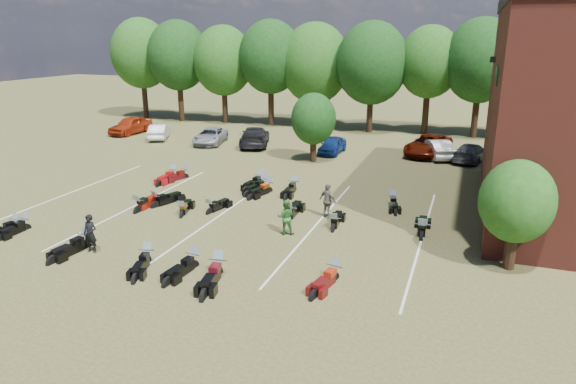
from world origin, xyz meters
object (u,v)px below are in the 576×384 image
at_px(person_grey, 328,201).
at_px(motorcycle_7, 139,212).
at_px(person_green, 286,217).
at_px(motorcycle_3, 148,264).
at_px(car_4, 332,145).
at_px(motorcycle_14, 185,178).
at_px(motorcycle_0, 26,230).
at_px(car_0, 131,125).
at_px(person_black, 90,234).

bearing_deg(person_grey, motorcycle_7, 40.69).
distance_m(person_green, person_grey, 3.03).
bearing_deg(motorcycle_3, car_4, 67.98).
relative_size(car_4, motorcycle_14, 1.80).
bearing_deg(motorcycle_0, person_green, 17.23).
bearing_deg(motorcycle_3, person_green, 32.49).
height_order(car_0, person_green, person_green).
distance_m(person_black, motorcycle_3, 3.00).
xyz_separation_m(car_0, motorcycle_3, (18.04, -23.65, -0.80)).
bearing_deg(motorcycle_0, car_4, 65.66).
xyz_separation_m(person_grey, motorcycle_7, (-9.44, -2.50, -0.88)).
xyz_separation_m(car_4, motorcycle_0, (-9.32, -20.73, -0.65)).
distance_m(person_grey, motorcycle_7, 9.81).
height_order(person_black, motorcycle_3, person_black).
relative_size(person_black, motorcycle_3, 0.76).
bearing_deg(motorcycle_7, person_green, -179.11).
bearing_deg(person_green, motorcycle_14, -52.25).
bearing_deg(person_green, motorcycle_3, 33.94).
height_order(person_black, motorcycle_14, person_black).
height_order(car_0, car_4, car_0).
bearing_deg(person_grey, person_green, 92.17).
relative_size(car_0, motorcycle_0, 2.35).
bearing_deg(motorcycle_14, person_grey, -3.05).
distance_m(motorcycle_0, motorcycle_14, 10.79).
bearing_deg(person_grey, car_4, -49.98).
height_order(car_0, motorcycle_3, car_0).
bearing_deg(person_black, person_grey, 38.50).
height_order(motorcycle_0, motorcycle_14, motorcycle_14).
xyz_separation_m(car_0, person_grey, (23.37, -15.97, 0.08)).
distance_m(motorcycle_7, motorcycle_14, 6.71).
bearing_deg(car_4, person_black, -100.47).
height_order(person_grey, motorcycle_3, person_grey).
distance_m(person_black, motorcycle_7, 5.20).
bearing_deg(person_green, car_0, -56.34).
height_order(person_grey, motorcycle_7, person_grey).
bearing_deg(car_4, car_0, 176.61).
xyz_separation_m(person_green, person_grey, (1.22, 2.77, 0.06)).
relative_size(car_4, person_green, 2.30).
height_order(car_0, motorcycle_7, car_0).
relative_size(person_grey, motorcycle_14, 0.84).
height_order(person_black, motorcycle_7, person_black).
bearing_deg(motorcycle_14, motorcycle_0, -84.26).
relative_size(person_green, motorcycle_14, 0.78).
distance_m(person_black, motorcycle_0, 4.92).
relative_size(person_green, person_grey, 0.93).
bearing_deg(motorcycle_0, motorcycle_3, -9.43).
distance_m(person_black, person_grey, 11.11).
bearing_deg(motorcycle_7, motorcycle_0, 51.16).
xyz_separation_m(person_black, motorcycle_14, (-2.43, 11.59, -0.83)).
distance_m(car_4, motorcycle_3, 22.06).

